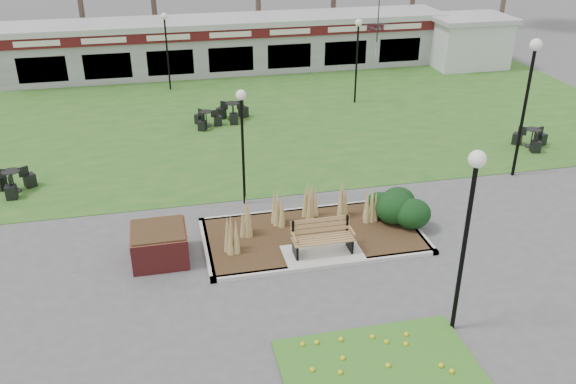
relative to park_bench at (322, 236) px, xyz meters
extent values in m
plane|color=#515154|center=(0.00, -0.25, -0.59)|extent=(100.00, 100.00, 0.00)
cube|color=#24611E|center=(0.00, 11.75, -0.58)|extent=(34.00, 16.00, 0.02)
cube|color=#305E1B|center=(0.00, -4.85, -0.55)|extent=(4.20, 3.00, 0.08)
cube|color=#331E14|center=(0.00, 0.95, -0.53)|extent=(6.22, 3.22, 0.12)
cube|color=#B7B7B2|center=(0.00, -0.66, -0.53)|extent=(6.40, 0.18, 0.12)
cube|color=#B7B7B2|center=(0.00, 2.56, -0.53)|extent=(6.40, 0.18, 0.12)
cube|color=#B7B7B2|center=(-3.11, 0.95, -0.53)|extent=(0.18, 3.40, 0.12)
cube|color=#B7B7B2|center=(3.11, 0.95, -0.53)|extent=(0.18, 3.40, 0.12)
cube|color=#B7B7B2|center=(0.00, -0.10, -0.52)|extent=(2.20, 1.20, 0.13)
cone|color=#A28C51|center=(-1.90, 1.35, 0.11)|extent=(0.36, 0.36, 1.15)
cone|color=#A28C51|center=(-0.90, 1.75, 0.11)|extent=(0.36, 0.36, 1.15)
cone|color=#A28C51|center=(0.20, 1.95, 0.11)|extent=(0.36, 0.36, 1.15)
cone|color=#A28C51|center=(1.10, 1.75, 0.11)|extent=(0.36, 0.36, 1.15)
cone|color=#A28C51|center=(1.90, 1.35, 0.11)|extent=(0.36, 0.36, 1.15)
cone|color=#A28C51|center=(-2.40, 0.55, 0.11)|extent=(0.36, 0.36, 1.15)
ellipsoid|color=black|center=(2.60, 1.15, 0.00)|extent=(1.21, 1.10, 0.99)
ellipsoid|color=black|center=(3.00, 0.75, -0.04)|extent=(1.10, 1.00, 0.90)
ellipsoid|color=black|center=(2.90, 1.65, -0.06)|extent=(1.06, 0.96, 0.86)
ellipsoid|color=black|center=(2.30, 1.65, -0.11)|extent=(0.92, 0.84, 0.76)
cube|color=#A4864A|center=(0.00, -0.10, -0.03)|extent=(1.70, 0.57, 0.04)
cube|color=#A4864A|center=(0.00, 0.21, 0.25)|extent=(1.70, 0.13, 0.44)
cube|color=black|center=(-0.78, -0.10, -0.25)|extent=(0.06, 0.55, 0.42)
cube|color=black|center=(0.78, -0.10, -0.25)|extent=(0.06, 0.55, 0.42)
cube|color=black|center=(-0.78, 0.20, 0.22)|extent=(0.06, 0.06, 0.50)
cube|color=black|center=(0.78, 0.20, 0.22)|extent=(0.06, 0.06, 0.50)
cube|color=#A4864A|center=(-0.82, -0.12, 0.15)|extent=(0.05, 0.50, 0.04)
cube|color=#A4864A|center=(0.82, -0.12, 0.15)|extent=(0.05, 0.50, 0.04)
cube|color=maroon|center=(-4.40, 0.75, -0.14)|extent=(1.50, 1.50, 0.90)
cube|color=#331E14|center=(-4.40, 0.75, 0.33)|extent=(1.40, 1.40, 0.06)
cube|color=gray|center=(0.00, 19.75, 0.71)|extent=(24.00, 3.00, 2.60)
cube|color=#4D1013|center=(0.00, 18.20, 1.76)|extent=(24.00, 0.18, 0.55)
cube|color=silver|center=(0.00, 19.75, 2.16)|extent=(24.60, 3.40, 0.30)
cube|color=silver|center=(0.00, 18.09, 1.76)|extent=(22.00, 0.02, 0.28)
cube|color=black|center=(0.00, 18.30, 0.41)|extent=(22.00, 0.10, 1.30)
cube|color=silver|center=(13.50, 17.75, 0.71)|extent=(4.00, 3.00, 2.60)
cube|color=silver|center=(13.50, 17.75, 2.11)|extent=(4.40, 3.40, 0.25)
cylinder|color=#47382B|center=(-9.00, 27.75, 2.00)|extent=(0.36, 0.36, 5.17)
cylinder|color=#47382B|center=(-3.00, 27.75, 2.00)|extent=(0.36, 0.36, 5.17)
cylinder|color=black|center=(2.12, -3.75, 1.48)|extent=(0.10, 0.10, 4.14)
sphere|color=white|center=(2.12, -3.75, 3.71)|extent=(0.37, 0.37, 0.37)
cylinder|color=black|center=(-1.61, 3.54, 1.17)|extent=(0.09, 0.09, 3.52)
sphere|color=white|center=(-1.61, 3.54, 3.07)|extent=(0.32, 0.32, 0.32)
cylinder|color=black|center=(8.09, 3.61, 1.65)|extent=(0.11, 0.11, 4.48)
sphere|color=white|center=(8.09, 3.61, 4.07)|extent=(0.40, 0.40, 0.40)
cylinder|color=black|center=(5.14, 12.67, 1.22)|extent=(0.09, 0.09, 3.62)
sphere|color=white|center=(5.14, 12.67, 3.18)|extent=(0.33, 0.33, 0.33)
cylinder|color=black|center=(-3.36, 16.75, 1.17)|extent=(0.09, 0.09, 3.52)
sphere|color=white|center=(-3.36, 16.75, 3.07)|extent=(0.32, 0.32, 0.32)
cylinder|color=black|center=(-9.07, 6.07, -0.55)|extent=(0.44, 0.44, 0.03)
cylinder|color=black|center=(-9.07, 6.07, -0.20)|extent=(0.05, 0.05, 0.73)
cylinder|color=black|center=(-9.07, 6.07, 0.18)|extent=(0.60, 0.60, 0.03)
cube|color=black|center=(-8.60, 6.36, -0.34)|extent=(0.47, 0.47, 0.46)
cube|color=black|center=(-9.56, 6.33, -0.34)|extent=(0.46, 0.46, 0.46)
cube|color=black|center=(-9.06, 5.51, -0.34)|extent=(0.35, 0.35, 0.46)
cylinder|color=black|center=(-0.88, 11.53, -0.55)|extent=(0.45, 0.45, 0.03)
cylinder|color=black|center=(-0.88, 11.53, -0.19)|extent=(0.05, 0.05, 0.74)
cylinder|color=black|center=(-0.88, 11.53, 0.19)|extent=(0.62, 0.62, 0.03)
cube|color=black|center=(-0.37, 11.78, -0.33)|extent=(0.47, 0.47, 0.47)
cube|color=black|center=(-1.35, 11.85, -0.33)|extent=(0.49, 0.49, 0.47)
cube|color=black|center=(-0.92, 10.97, -0.33)|extent=(0.37, 0.37, 0.47)
cylinder|color=black|center=(-2.10, 10.93, -0.55)|extent=(0.40, 0.40, 0.03)
cylinder|color=black|center=(-2.10, 10.93, -0.23)|extent=(0.05, 0.05, 0.65)
cylinder|color=black|center=(-2.10, 10.93, 0.10)|extent=(0.54, 0.54, 0.02)
cube|color=black|center=(-1.61, 10.97, -0.36)|extent=(0.33, 0.33, 0.42)
cube|color=black|center=(-2.38, 11.35, -0.36)|extent=(0.43, 0.43, 0.42)
cube|color=black|center=(-2.32, 10.49, -0.36)|extent=(0.41, 0.41, 0.42)
cylinder|color=black|center=(10.19, 5.83, -0.55)|extent=(0.43, 0.43, 0.03)
cylinder|color=black|center=(10.19, 5.83, -0.20)|extent=(0.05, 0.05, 0.71)
cylinder|color=black|center=(10.19, 5.83, 0.16)|extent=(0.59, 0.59, 0.02)
cube|color=black|center=(10.72, 5.96, -0.34)|extent=(0.41, 0.41, 0.45)
cube|color=black|center=(9.81, 6.21, -0.34)|extent=(0.47, 0.47, 0.45)
cube|color=black|center=(10.05, 5.30, -0.34)|extent=(0.41, 0.41, 0.45)
cylinder|color=black|center=(8.00, 17.75, 0.51)|extent=(0.06, 0.06, 2.20)
imported|color=#376AC1|center=(8.00, 17.75, 1.16)|extent=(2.38, 2.42, 2.01)
imported|color=black|center=(-8.00, 20.75, 0.14)|extent=(4.58, 2.11, 1.46)
camera|label=1|loc=(-4.08, -13.94, 8.61)|focal=38.00mm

